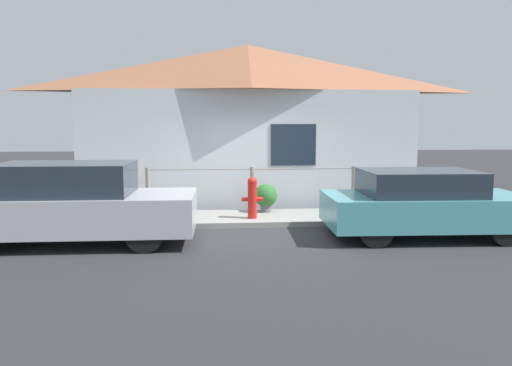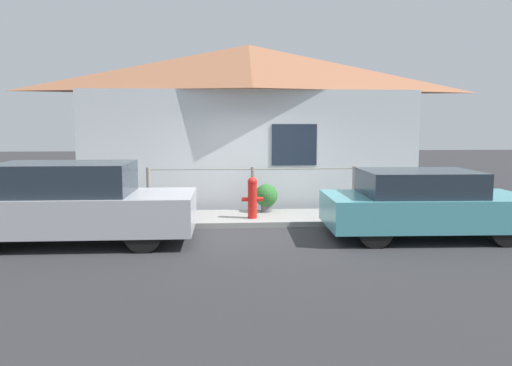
% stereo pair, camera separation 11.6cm
% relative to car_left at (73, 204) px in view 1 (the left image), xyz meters
% --- Properties ---
extents(ground_plane, '(60.00, 60.00, 0.00)m').
position_rel_car_left_xyz_m(ground_plane, '(3.38, 1.06, -0.72)').
color(ground_plane, '#2D2D30').
extents(sidewalk, '(24.00, 1.61, 0.12)m').
position_rel_car_left_xyz_m(sidewalk, '(3.38, 1.86, -0.66)').
color(sidewalk, gray).
rests_on(sidewalk, ground_plane).
extents(house, '(8.73, 2.23, 4.16)m').
position_rel_car_left_xyz_m(house, '(3.38, 4.05, 2.60)').
color(house, silver).
rests_on(house, ground_plane).
extents(fence, '(4.90, 0.10, 1.02)m').
position_rel_car_left_xyz_m(fence, '(3.38, 2.52, -0.04)').
color(fence, gray).
rests_on(fence, sidewalk).
extents(car_left, '(4.21, 1.71, 1.45)m').
position_rel_car_left_xyz_m(car_left, '(0.00, 0.00, 0.00)').
color(car_left, '#B7B7BC').
rests_on(car_left, ground_plane).
extents(car_right, '(3.79, 1.84, 1.27)m').
position_rel_car_left_xyz_m(car_right, '(6.42, 0.00, -0.08)').
color(car_right, teal).
rests_on(car_right, ground_plane).
extents(fire_hydrant, '(0.46, 0.21, 0.89)m').
position_rel_car_left_xyz_m(fire_hydrant, '(3.31, 1.55, -0.14)').
color(fire_hydrant, red).
rests_on(fire_hydrant, sidewalk).
extents(potted_plant_near_hydrant, '(0.53, 0.53, 0.64)m').
position_rel_car_left_xyz_m(potted_plant_near_hydrant, '(3.67, 2.30, -0.24)').
color(potted_plant_near_hydrant, slate).
rests_on(potted_plant_near_hydrant, sidewalk).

